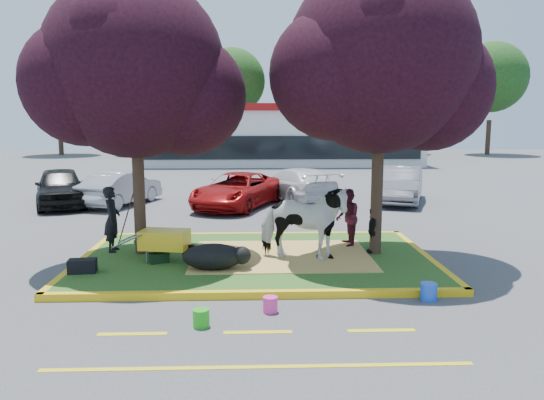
{
  "coord_description": "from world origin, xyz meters",
  "views": [
    {
      "loc": [
        -0.06,
        -12.27,
        3.4
      ],
      "look_at": [
        0.39,
        0.5,
        1.42
      ],
      "focal_mm": 35.0,
      "sensor_mm": 36.0,
      "label": 1
    }
  ],
  "objects_px": {
    "car_black": "(60,187)",
    "car_silver": "(121,188)",
    "calf": "(213,257)",
    "handler": "(112,219)",
    "wheelbarrow": "(165,240)",
    "bucket_blue": "(429,292)",
    "bucket_pink": "(270,305)",
    "cow": "(303,223)",
    "bucket_green": "(201,318)"
  },
  "relations": [
    {
      "from": "car_black",
      "to": "car_silver",
      "type": "xyz_separation_m",
      "value": [
        2.29,
        0.17,
        -0.09
      ]
    },
    {
      "from": "calf",
      "to": "car_black",
      "type": "relative_size",
      "value": 0.3
    },
    {
      "from": "car_silver",
      "to": "handler",
      "type": "bearing_deg",
      "value": 122.37
    },
    {
      "from": "wheelbarrow",
      "to": "bucket_blue",
      "type": "relative_size",
      "value": 5.76
    },
    {
      "from": "car_silver",
      "to": "bucket_pink",
      "type": "bearing_deg",
      "value": 134.82
    },
    {
      "from": "cow",
      "to": "bucket_blue",
      "type": "relative_size",
      "value": 6.23
    },
    {
      "from": "cow",
      "to": "bucket_blue",
      "type": "height_order",
      "value": "cow"
    },
    {
      "from": "handler",
      "to": "bucket_pink",
      "type": "bearing_deg",
      "value": -140.59
    },
    {
      "from": "calf",
      "to": "bucket_blue",
      "type": "height_order",
      "value": "calf"
    },
    {
      "from": "cow",
      "to": "wheelbarrow",
      "type": "distance_m",
      "value": 3.17
    },
    {
      "from": "wheelbarrow",
      "to": "bucket_green",
      "type": "relative_size",
      "value": 6.54
    },
    {
      "from": "bucket_pink",
      "to": "car_silver",
      "type": "bearing_deg",
      "value": 114.81
    },
    {
      "from": "cow",
      "to": "handler",
      "type": "xyz_separation_m",
      "value": [
        -4.59,
        1.01,
        -0.08
      ]
    },
    {
      "from": "cow",
      "to": "car_black",
      "type": "height_order",
      "value": "cow"
    },
    {
      "from": "calf",
      "to": "bucket_blue",
      "type": "relative_size",
      "value": 3.92
    },
    {
      "from": "calf",
      "to": "car_silver",
      "type": "height_order",
      "value": "car_silver"
    },
    {
      "from": "bucket_pink",
      "to": "cow",
      "type": "bearing_deg",
      "value": 73.87
    },
    {
      "from": "bucket_green",
      "to": "bucket_pink",
      "type": "distance_m",
      "value": 1.31
    },
    {
      "from": "calf",
      "to": "bucket_pink",
      "type": "relative_size",
      "value": 4.65
    },
    {
      "from": "bucket_green",
      "to": "bucket_blue",
      "type": "relative_size",
      "value": 0.88
    },
    {
      "from": "calf",
      "to": "bucket_blue",
      "type": "distance_m",
      "value": 4.52
    },
    {
      "from": "wheelbarrow",
      "to": "bucket_blue",
      "type": "bearing_deg",
      "value": -14.67
    },
    {
      "from": "cow",
      "to": "bucket_green",
      "type": "relative_size",
      "value": 7.08
    },
    {
      "from": "wheelbarrow",
      "to": "bucket_green",
      "type": "distance_m",
      "value": 3.75
    },
    {
      "from": "bucket_pink",
      "to": "car_black",
      "type": "bearing_deg",
      "value": 123.58
    },
    {
      "from": "bucket_pink",
      "to": "bucket_blue",
      "type": "xyz_separation_m",
      "value": [
        3.0,
        0.51,
        0.03
      ]
    },
    {
      "from": "cow",
      "to": "handler",
      "type": "height_order",
      "value": "cow"
    },
    {
      "from": "bucket_pink",
      "to": "bucket_blue",
      "type": "height_order",
      "value": "bucket_blue"
    },
    {
      "from": "car_black",
      "to": "bucket_blue",
      "type": "bearing_deg",
      "value": -66.87
    },
    {
      "from": "bucket_green",
      "to": "handler",
      "type": "bearing_deg",
      "value": 119.82
    },
    {
      "from": "cow",
      "to": "bucket_blue",
      "type": "bearing_deg",
      "value": -123.05
    },
    {
      "from": "car_black",
      "to": "bucket_green",
      "type": "bearing_deg",
      "value": -82.5
    },
    {
      "from": "bucket_blue",
      "to": "handler",
      "type": "bearing_deg",
      "value": 153.27
    },
    {
      "from": "bucket_blue",
      "to": "car_silver",
      "type": "bearing_deg",
      "value": 126.73
    },
    {
      "from": "handler",
      "to": "bucket_green",
      "type": "xyz_separation_m",
      "value": [
        2.6,
        -4.53,
        -0.81
      ]
    },
    {
      "from": "bucket_green",
      "to": "car_black",
      "type": "xyz_separation_m",
      "value": [
        -6.64,
        12.36,
        0.6
      ]
    },
    {
      "from": "cow",
      "to": "handler",
      "type": "bearing_deg",
      "value": 92.4
    },
    {
      "from": "cow",
      "to": "car_black",
      "type": "distance_m",
      "value": 12.37
    },
    {
      "from": "calf",
      "to": "bucket_pink",
      "type": "bearing_deg",
      "value": -54.72
    },
    {
      "from": "calf",
      "to": "car_black",
      "type": "bearing_deg",
      "value": 132.15
    },
    {
      "from": "bucket_green",
      "to": "bucket_pink",
      "type": "relative_size",
      "value": 1.04
    },
    {
      "from": "bucket_green",
      "to": "car_silver",
      "type": "xyz_separation_m",
      "value": [
        -4.35,
        12.53,
        0.52
      ]
    },
    {
      "from": "calf",
      "to": "car_silver",
      "type": "relative_size",
      "value": 0.33
    },
    {
      "from": "handler",
      "to": "cow",
      "type": "bearing_deg",
      "value": -106.82
    },
    {
      "from": "cow",
      "to": "calf",
      "type": "relative_size",
      "value": 1.59
    },
    {
      "from": "wheelbarrow",
      "to": "bucket_blue",
      "type": "xyz_separation_m",
      "value": [
        5.31,
        -2.41,
        -0.48
      ]
    },
    {
      "from": "cow",
      "to": "bucket_blue",
      "type": "xyz_separation_m",
      "value": [
        2.16,
        -2.39,
        -0.86
      ]
    },
    {
      "from": "bucket_green",
      "to": "car_black",
      "type": "relative_size",
      "value": 0.07
    },
    {
      "from": "bucket_green",
      "to": "car_silver",
      "type": "relative_size",
      "value": 0.07
    },
    {
      "from": "wheelbarrow",
      "to": "car_black",
      "type": "height_order",
      "value": "car_black"
    }
  ]
}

